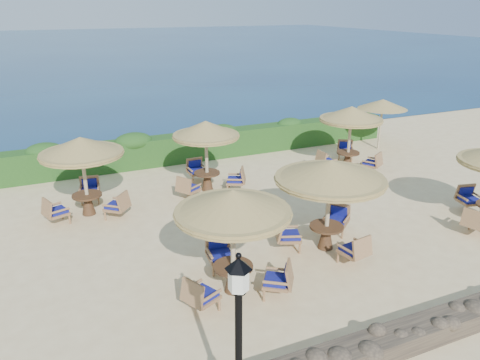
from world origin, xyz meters
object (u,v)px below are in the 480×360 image
(cafe_set_4, at_px, (206,143))
(cafe_set_1, at_px, (330,184))
(extra_parasol, at_px, (383,104))
(cafe_set_3, at_px, (83,161))
(cafe_set_5, at_px, (350,125))
(cafe_set_0, at_px, (233,221))
(lamp_post, at_px, (239,360))

(cafe_set_4, bearing_deg, cafe_set_1, -74.38)
(extra_parasol, distance_m, cafe_set_3, 13.90)
(cafe_set_5, bearing_deg, cafe_set_3, -177.76)
(extra_parasol, xyz_separation_m, cafe_set_1, (-7.82, -7.27, -0.20))
(cafe_set_5, bearing_deg, cafe_set_1, -130.66)
(cafe_set_1, relative_size, cafe_set_3, 1.11)
(cafe_set_4, bearing_deg, extra_parasol, 10.27)
(extra_parasol, relative_size, cafe_set_5, 0.87)
(cafe_set_4, bearing_deg, cafe_set_0, -104.62)
(extra_parasol, height_order, cafe_set_4, cafe_set_4)
(extra_parasol, relative_size, cafe_set_1, 0.78)
(cafe_set_1, bearing_deg, cafe_set_3, 139.04)
(cafe_set_3, relative_size, cafe_set_4, 1.00)
(lamp_post, xyz_separation_m, cafe_set_5, (9.54, 10.27, 0.31))
(lamp_post, relative_size, cafe_set_1, 1.08)
(extra_parasol, distance_m, cafe_set_0, 13.77)
(cafe_set_1, distance_m, cafe_set_5, 7.31)
(extra_parasol, relative_size, cafe_set_0, 0.86)
(cafe_set_4, bearing_deg, lamp_post, -107.36)
(lamp_post, distance_m, cafe_set_3, 9.93)
(cafe_set_1, xyz_separation_m, cafe_set_5, (4.76, 5.54, -0.10))
(cafe_set_0, bearing_deg, cafe_set_4, 75.38)
(cafe_set_3, distance_m, cafe_set_5, 10.67)
(cafe_set_1, height_order, cafe_set_5, same)
(cafe_set_1, height_order, cafe_set_3, same)
(extra_parasol, relative_size, cafe_set_3, 0.87)
(cafe_set_5, bearing_deg, lamp_post, -132.87)
(lamp_post, xyz_separation_m, cafe_set_4, (3.22, 10.30, 0.27))
(cafe_set_3, distance_m, cafe_set_4, 4.37)
(cafe_set_1, xyz_separation_m, cafe_set_4, (-1.56, 5.57, -0.15))
(extra_parasol, distance_m, cafe_set_1, 10.68)
(lamp_post, height_order, extra_parasol, lamp_post)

